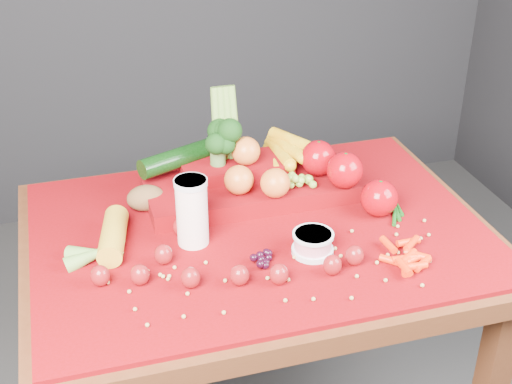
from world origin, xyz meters
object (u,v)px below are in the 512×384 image
object	(u,v)px
milk_glass	(192,209)
produce_mound	(263,174)
yogurt_bowl	(313,243)
table	(258,265)

from	to	relation	value
milk_glass	produce_mound	bearing A→B (deg)	36.85
milk_glass	yogurt_bowl	world-z (taller)	milk_glass
milk_glass	yogurt_bowl	distance (m)	0.28
table	milk_glass	distance (m)	0.25
table	produce_mound	bearing A→B (deg)	68.99
milk_glass	produce_mound	world-z (taller)	produce_mound
table	produce_mound	world-z (taller)	produce_mound
table	yogurt_bowl	distance (m)	0.21
table	yogurt_bowl	size ratio (longest dim) A/B	11.60
yogurt_bowl	produce_mound	bearing A→B (deg)	96.33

